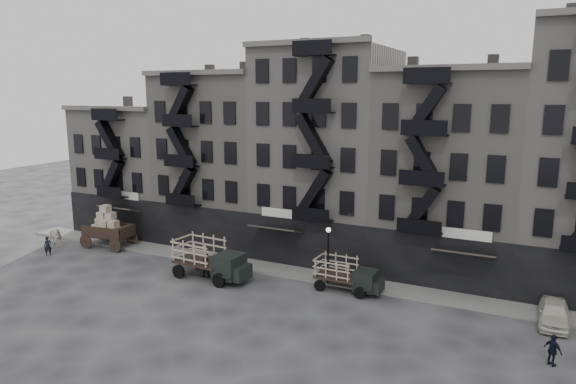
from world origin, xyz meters
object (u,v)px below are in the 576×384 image
at_px(pedestrian_west, 48,246).
at_px(policeman, 553,350).
at_px(stake_truck_west, 210,256).
at_px(horse, 54,237).
at_px(stake_truck_east, 347,272).
at_px(wagon, 107,223).
at_px(pedestrian_mid, 205,265).
at_px(car_east, 554,313).

relative_size(pedestrian_west, policeman, 0.99).
bearing_deg(stake_truck_west, pedestrian_west, -170.44).
distance_m(horse, stake_truck_east, 27.26).
distance_m(wagon, pedestrian_mid, 12.55).
xyz_separation_m(pedestrian_west, policeman, (38.12, -1.20, 0.01)).
height_order(stake_truck_west, pedestrian_mid, stake_truck_west).
height_order(pedestrian_mid, policeman, pedestrian_mid).
bearing_deg(wagon, car_east, -4.44).
relative_size(wagon, stake_truck_west, 0.76).
relative_size(stake_truck_west, stake_truck_east, 1.28).
xyz_separation_m(horse, stake_truck_west, (17.27, -0.60, 0.82)).
bearing_deg(policeman, wagon, 27.62).
relative_size(pedestrian_west, pedestrian_mid, 0.91).
bearing_deg(wagon, stake_truck_west, -16.01).
distance_m(stake_truck_west, pedestrian_west, 15.55).
xyz_separation_m(stake_truck_west, pedestrian_mid, (-0.54, 0.17, -0.80)).
height_order(pedestrian_west, policeman, policeman).
height_order(wagon, stake_truck_east, wagon).
relative_size(horse, stake_truck_east, 0.44).
height_order(stake_truck_west, pedestrian_west, stake_truck_west).
height_order(stake_truck_east, pedestrian_west, stake_truck_east).
distance_m(horse, pedestrian_mid, 16.74).
relative_size(wagon, stake_truck_east, 0.97).
distance_m(wagon, pedestrian_west, 5.10).
xyz_separation_m(car_east, policeman, (-0.15, -5.34, 0.13)).
relative_size(stake_truck_east, policeman, 2.85).
xyz_separation_m(wagon, pedestrian_mid, (12.24, -2.45, -1.25)).
xyz_separation_m(stake_truck_east, pedestrian_west, (-25.38, -3.66, -0.52)).
distance_m(stake_truck_east, pedestrian_west, 25.65).
height_order(horse, stake_truck_east, stake_truck_east).
bearing_deg(pedestrian_west, policeman, -51.76).
xyz_separation_m(stake_truck_east, car_east, (12.89, 0.47, -0.64)).
relative_size(wagon, policeman, 2.77).
bearing_deg(pedestrian_mid, horse, -17.91).
relative_size(horse, pedestrian_west, 1.28).
bearing_deg(wagon, policeman, -13.00).
distance_m(horse, stake_truck_west, 17.30).
xyz_separation_m(horse, policeman, (39.95, -3.33, -0.06)).
height_order(stake_truck_east, pedestrian_mid, stake_truck_east).
bearing_deg(horse, stake_truck_west, -84.96).
relative_size(horse, policeman, 1.26).
bearing_deg(wagon, pedestrian_west, -127.11).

